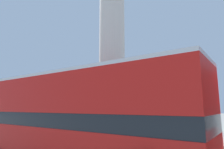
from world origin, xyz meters
TOP-DOWN VIEW (x-y plane):
  - ground_plane at (0.00, 0.00)m, footprint 200.00×200.00m
  - monument_column at (0.00, 0.00)m, footprint 5.94×5.94m
  - bus_b at (1.73, -5.82)m, footprint 10.56×3.40m
  - equestrian_statue at (-11.64, 4.82)m, footprint 3.77×3.24m
  - street_lamp at (-3.57, -1.89)m, footprint 0.42×0.42m

SIDE VIEW (x-z plane):
  - ground_plane at x=0.00m, z-range 0.00..0.00m
  - equestrian_statue at x=-11.64m, z-range -1.29..4.97m
  - bus_b at x=1.73m, z-range 0.23..4.44m
  - street_lamp at x=-3.57m, z-range 0.33..5.93m
  - monument_column at x=0.00m, z-range -3.62..16.02m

